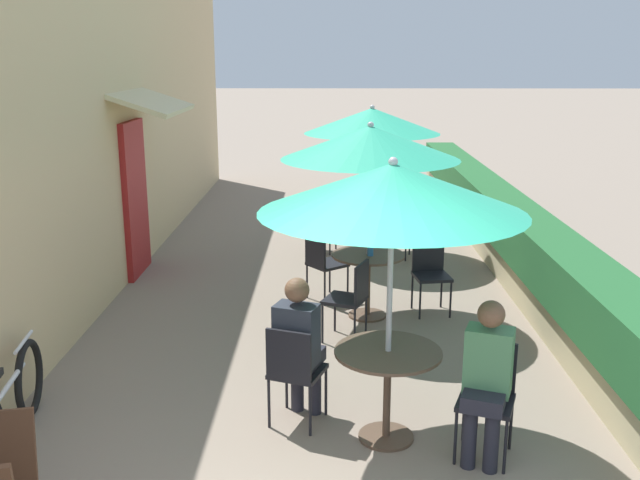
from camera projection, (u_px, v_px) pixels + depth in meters
name	position (u px, v px, depth m)	size (l,w,h in m)	color
cafe_facade_wall	(130.00, 118.00, 9.96)	(0.98, 13.87, 4.20)	#D6B784
planter_hedge	(501.00, 226.00, 10.33)	(0.60, 12.87, 1.01)	tan
patio_table_near	(388.00, 373.00, 5.53)	(0.84, 0.84, 0.75)	brown
patio_umbrella_near	(392.00, 189.00, 5.16)	(1.98, 1.98, 2.25)	#B7B7BC
cafe_chair_near_left	(488.00, 390.00, 5.35)	(0.51, 0.51, 0.87)	black
seated_patron_near_left	(487.00, 375.00, 5.21)	(0.44, 0.49, 1.25)	#23232D
cafe_chair_near_right	(294.00, 367.00, 5.73)	(0.51, 0.51, 0.87)	black
seated_patron_near_right	(299.00, 343.00, 5.79)	(0.44, 0.49, 1.25)	#23232D
patio_table_mid	(368.00, 270.00, 8.16)	(0.84, 0.84, 0.75)	brown
patio_umbrella_mid	(370.00, 143.00, 7.79)	(1.98, 1.98, 2.25)	#B7B7BC
cafe_chair_mid_left	(322.00, 260.00, 8.71)	(0.56, 0.56, 0.87)	black
cafe_chair_mid_right	(352.00, 295.00, 7.47)	(0.52, 0.52, 0.87)	black
cafe_chair_mid_back	(430.00, 269.00, 8.34)	(0.45, 0.45, 0.87)	black
coffee_cup_mid	(370.00, 252.00, 8.04)	(0.07, 0.07, 0.09)	teal
patio_table_far	(370.00, 219.00, 10.67)	(0.84, 0.84, 0.75)	brown
patio_umbrella_far	(372.00, 121.00, 10.30)	(1.98, 1.98, 2.25)	#B7B7BC
cafe_chair_far_left	(421.00, 224.00, 10.55)	(0.49, 0.49, 0.87)	black
cafe_chair_far_right	(320.00, 220.00, 10.81)	(0.49, 0.49, 0.87)	black
coffee_cup_far	(382.00, 204.00, 10.62)	(0.07, 0.07, 0.09)	#232328
bicycle_leaning	(10.00, 407.00, 5.46)	(0.27, 1.70, 0.75)	black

